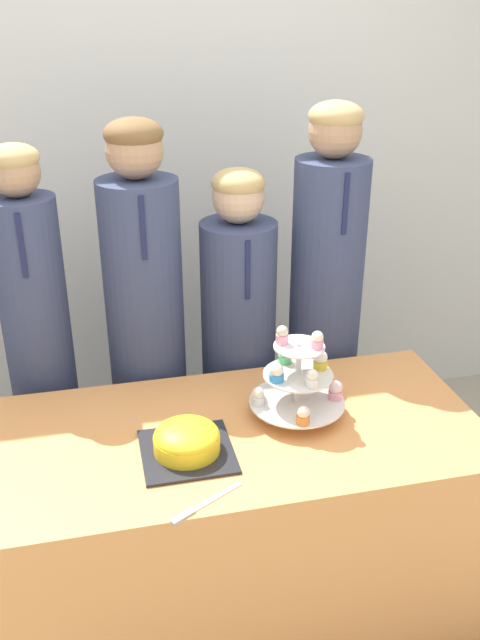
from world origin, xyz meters
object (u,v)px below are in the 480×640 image
object	(u,v)px
cake_knife	(196,509)
student_3	(324,323)
student_2	(239,357)
student_1	(147,345)
student_0	(42,363)
cupcake_stand	(298,379)
round_cake	(187,440)

from	to	relation	value
cake_knife	student_3	xyz separation A→B (m)	(0.68, 0.89, 0.07)
student_2	student_3	bearing A→B (deg)	0.00
student_1	student_2	xyz separation A→B (m)	(0.36, -0.00, -0.10)
student_0	student_3	world-z (taller)	student_3
cupcake_stand	student_3	xyz separation A→B (m)	(0.27, 0.51, -0.07)
round_cake	student_1	world-z (taller)	student_1
round_cake	student_3	bearing A→B (deg)	44.09
round_cake	cake_knife	size ratio (longest dim) A/B	1.25
cake_knife	student_0	distance (m)	0.99
student_0	student_3	xyz separation A→B (m)	(1.10, 0.00, 0.04)
student_1	cake_knife	bearing A→B (deg)	-87.92
cake_knife	student_0	size ratio (longest dim) A/B	0.14
cake_knife	student_1	distance (m)	0.90
cupcake_stand	student_2	distance (m)	0.55
cake_knife	student_1	bearing A→B (deg)	62.97
student_0	student_2	world-z (taller)	student_0
cupcake_stand	student_2	xyz separation A→B (m)	(-0.08, 0.51, -0.18)
round_cake	student_0	world-z (taller)	student_0
cupcake_stand	student_3	size ratio (longest dim) A/B	0.19
student_0	student_2	xyz separation A→B (m)	(0.75, 0.00, -0.07)
student_3	cupcake_stand	bearing A→B (deg)	-118.06
round_cake	student_0	xyz separation A→B (m)	(-0.44, 0.64, -0.02)
round_cake	cupcake_stand	xyz separation A→B (m)	(0.39, 0.13, 0.09)
student_2	student_0	bearing A→B (deg)	-180.00
student_0	round_cake	bearing A→B (deg)	-55.29
cupcake_stand	student_1	distance (m)	0.68
cake_knife	student_2	distance (m)	0.95
cupcake_stand	student_1	world-z (taller)	student_1
student_2	cupcake_stand	bearing A→B (deg)	-81.12
cake_knife	student_3	distance (m)	1.12
cupcake_stand	student_2	size ratio (longest dim) A/B	0.22
round_cake	student_0	size ratio (longest dim) A/B	0.18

